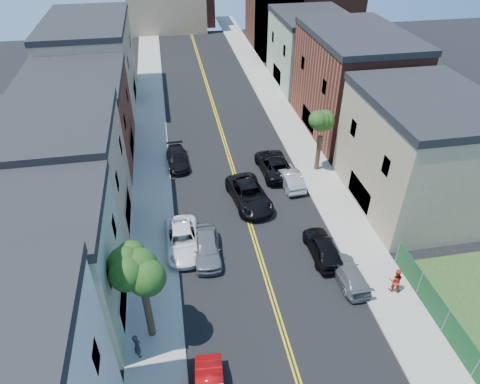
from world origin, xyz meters
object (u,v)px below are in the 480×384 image
white_pickup (183,240)px  black_suv_lane (249,195)px  black_car_left (177,159)px  black_car_right (323,247)px  silver_car_right (290,177)px  dark_car_right_far (274,164)px  grey_car_left (207,248)px  pedestrian_right (395,280)px  pedestrian_left (137,346)px  grey_car_right (349,274)px

white_pickup → black_suv_lane: (6.00, 4.65, 0.09)m
black_car_left → black_car_right: bearing=-58.9°
silver_car_right → dark_car_right_far: 2.50m
grey_car_left → pedestrian_right: pedestrian_right is taller
black_suv_lane → pedestrian_left: bearing=-132.1°
black_car_left → pedestrian_right: size_ratio=2.53×
dark_car_right_far → pedestrian_left: pedestrian_left is taller
dark_car_right_far → grey_car_right: bearing=93.5°
black_car_left → black_suv_lane: bearing=-54.6°
pedestrian_right → black_suv_lane: bearing=-31.7°
grey_car_left → black_car_right: size_ratio=1.00×
black_suv_lane → pedestrian_right: (7.59, -11.45, 0.24)m
white_pickup → pedestrian_left: pedestrian_left is taller
white_pickup → black_car_left: white_pickup is taller
black_car_left → grey_car_right: black_car_left is taller
black_car_right → black_suv_lane: 8.35m
black_car_left → silver_car_right: silver_car_right is taller
black_car_left → white_pickup: bearing=-94.1°
pedestrian_right → grey_car_left: bearing=-0.7°
grey_car_right → black_car_right: 2.84m
black_car_right → dark_car_right_far: size_ratio=0.79×
silver_car_right → pedestrian_right: (3.44, -13.51, 0.33)m
grey_car_left → dark_car_right_far: size_ratio=0.80×
grey_car_left → pedestrian_right: 13.16m
white_pickup → grey_car_left: bearing=-35.4°
white_pickup → black_car_left: 11.93m
black_suv_lane → white_pickup: bearing=-150.0°
grey_car_left → black_suv_lane: black_suv_lane is taller
black_car_right → black_suv_lane: size_ratio=0.77×
grey_car_right → black_car_right: bearing=-72.0°
grey_car_left → grey_car_right: grey_car_left is taller
black_suv_lane → pedestrian_left: size_ratio=3.42×
black_car_right → dark_car_right_far: 11.73m
black_suv_lane → pedestrian_right: bearing=-64.2°
grey_car_right → pedestrian_right: (2.59, -1.48, 0.45)m
black_suv_lane → pedestrian_right: pedestrian_right is taller
black_car_right → pedestrian_right: size_ratio=2.50×
grey_car_right → dark_car_right_far: 14.48m
black_car_left → black_car_right: size_ratio=1.01×
pedestrian_left → dark_car_right_far: bearing=-57.6°
grey_car_left → dark_car_right_far: 12.74m
grey_car_left → silver_car_right: size_ratio=1.02×
silver_car_right → pedestrian_left: bearing=44.8°
pedestrian_left → black_car_right: bearing=-87.9°
pedestrian_right → black_car_right: bearing=-24.9°
dark_car_right_far → black_suv_lane: 5.51m
white_pickup → dark_car_right_far: 12.98m
silver_car_right → black_suv_lane: size_ratio=0.76×
black_car_right → pedestrian_left: size_ratio=2.64×
grey_car_left → pedestrian_right: (11.89, -5.64, 0.29)m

